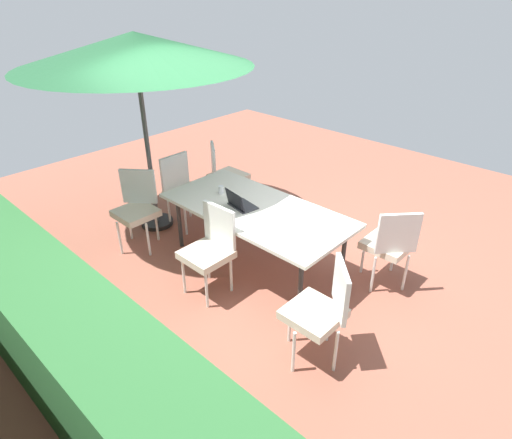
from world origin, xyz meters
The scene contains 12 objects.
ground_plane centered at (0.00, 0.00, -0.01)m, with size 10.00×10.00×0.02m, color #935442.
hedge_row centered at (0.00, 2.34, 0.51)m, with size 6.30×0.69×1.01m, color #2D6633.
dining_table centered at (0.00, 0.00, 0.70)m, with size 2.22×1.07×0.75m.
patio_umbrella centered at (1.66, 0.26, 2.30)m, with size 2.76×2.76×2.50m.
chair_east centered at (1.38, -0.02, 0.55)m, with size 0.46×0.46×0.98m.
chair_north centered at (0.00, 0.70, 0.55)m, with size 0.46×0.47×0.98m.
chair_northwest centered at (-1.41, 0.69, 0.55)m, with size 0.59×0.59×0.98m.
chair_southwest centered at (-1.34, -0.67, 0.55)m, with size 0.59×0.59×0.98m.
chair_northeast centered at (1.37, 0.71, 0.55)m, with size 0.58×0.58×0.98m.
chair_southeast centered at (1.34, -0.75, 0.55)m, with size 0.58×0.58×0.98m.
laptop centered at (0.14, 0.11, 0.80)m, with size 0.36×0.30×0.21m.
cup centered at (0.57, 0.01, 0.80)m, with size 0.06×0.06×0.10m, color white.
Camera 1 is at (-2.92, 3.12, 3.00)m, focal length 29.97 mm.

